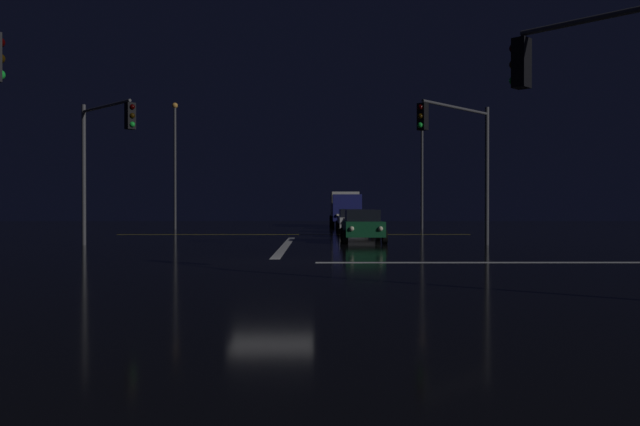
# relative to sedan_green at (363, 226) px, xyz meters

# --- Properties ---
(ground) EXTENTS (120.00, 120.00, 0.10)m
(ground) POSITION_rel_sedan_green_xyz_m (-3.59, -11.41, -0.85)
(ground) COLOR black
(stop_line_north) EXTENTS (0.35, 14.65, 0.01)m
(stop_line_north) POSITION_rel_sedan_green_xyz_m (-3.59, -2.87, -0.80)
(stop_line_north) COLOR white
(stop_line_north) RESTS_ON ground
(centre_line_ns) EXTENTS (22.00, 0.15, 0.01)m
(centre_line_ns) POSITION_rel_sedan_green_xyz_m (-3.59, 8.73, -0.80)
(centre_line_ns) COLOR yellow
(centre_line_ns) RESTS_ON ground
(crosswalk_bar_east) EXTENTS (14.65, 0.40, 0.01)m
(crosswalk_bar_east) POSITION_rel_sedan_green_xyz_m (5.05, -11.41, -0.80)
(crosswalk_bar_east) COLOR white
(crosswalk_bar_east) RESTS_ON ground
(sedan_green) EXTENTS (2.02, 4.33, 1.57)m
(sedan_green) POSITION_rel_sedan_green_xyz_m (0.00, 0.00, 0.00)
(sedan_green) COLOR #14512D
(sedan_green) RESTS_ON ground
(sedan_gray) EXTENTS (2.02, 4.33, 1.57)m
(sedan_gray) POSITION_rel_sedan_green_xyz_m (0.31, 6.30, 0.00)
(sedan_gray) COLOR slate
(sedan_gray) RESTS_ON ground
(sedan_white) EXTENTS (2.02, 4.33, 1.57)m
(sedan_white) POSITION_rel_sedan_green_xyz_m (0.20, 12.34, 0.00)
(sedan_white) COLOR silver
(sedan_white) RESTS_ON ground
(sedan_blue) EXTENTS (2.02, 4.33, 1.57)m
(sedan_blue) POSITION_rel_sedan_green_xyz_m (0.38, 18.96, 0.00)
(sedan_blue) COLOR navy
(sedan_blue) RESTS_ON ground
(box_truck) EXTENTS (2.68, 8.28, 3.08)m
(box_truck) POSITION_rel_sedan_green_xyz_m (0.37, 25.93, 0.91)
(box_truck) COLOR navy
(box_truck) RESTS_ON ground
(traffic_signal_ne) EXTENTS (3.77, 3.77, 6.13)m
(traffic_signal_ne) POSITION_rel_sedan_green_xyz_m (3.85, -3.96, 3.48)
(traffic_signal_ne) COLOR #4C4C51
(traffic_signal_ne) RESTS_ON ground
(traffic_signal_nw) EXTENTS (3.23, 3.23, 6.22)m
(traffic_signal_nw) POSITION_rel_sedan_green_xyz_m (-11.28, -3.71, 3.49)
(traffic_signal_nw) COLOR #4C4C51
(traffic_signal_nw) RESTS_ON ground
(streetlamp_right_far) EXTENTS (0.44, 0.44, 8.95)m
(streetlamp_right_far) POSITION_rel_sedan_green_xyz_m (6.05, 18.73, 4.36)
(streetlamp_right_far) COLOR #424247
(streetlamp_right_far) RESTS_ON ground
(streetlamp_left_far) EXTENTS (0.44, 0.44, 9.85)m
(streetlamp_left_far) POSITION_rel_sedan_green_xyz_m (-13.23, 18.73, 4.83)
(streetlamp_left_far) COLOR #424247
(streetlamp_left_far) RESTS_ON ground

